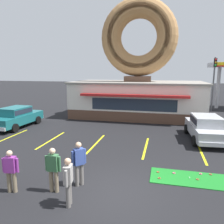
% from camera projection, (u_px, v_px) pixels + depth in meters
% --- Properties ---
extents(ground_plane, '(160.00, 160.00, 0.00)m').
position_uv_depth(ground_plane, '(116.00, 192.00, 7.94)').
color(ground_plane, black).
extents(donut_shop_building, '(12.30, 6.75, 10.96)m').
position_uv_depth(donut_shop_building, '(138.00, 78.00, 20.80)').
color(donut_shop_building, brown).
rests_on(donut_shop_building, ground).
extents(putting_mat, '(4.02, 1.39, 0.03)m').
position_uv_depth(putting_mat, '(201.00, 180.00, 8.80)').
color(putting_mat, '#197523').
rests_on(putting_mat, ground).
extents(mini_donut_near_left, '(0.13, 0.13, 0.04)m').
position_uv_depth(mini_donut_near_left, '(158.00, 172.00, 9.42)').
color(mini_donut_near_left, brown).
rests_on(mini_donut_near_left, putting_mat).
extents(mini_donut_near_right, '(0.13, 0.13, 0.04)m').
position_uv_depth(mini_donut_near_right, '(159.00, 178.00, 8.88)').
color(mini_donut_near_right, brown).
rests_on(mini_donut_near_right, putting_mat).
extents(mini_donut_mid_left, '(0.13, 0.13, 0.04)m').
position_uv_depth(mini_donut_mid_left, '(211.00, 174.00, 9.20)').
color(mini_donut_mid_left, brown).
rests_on(mini_donut_mid_left, putting_mat).
extents(mini_donut_mid_right, '(0.13, 0.13, 0.04)m').
position_uv_depth(mini_donut_mid_right, '(201.00, 174.00, 9.25)').
color(mini_donut_mid_right, '#D8667F').
rests_on(mini_donut_mid_right, putting_mat).
extents(mini_donut_far_left, '(0.13, 0.13, 0.04)m').
position_uv_depth(mini_donut_far_left, '(174.00, 173.00, 9.32)').
color(mini_donut_far_left, '#D8667F').
rests_on(mini_donut_far_left, putting_mat).
extents(mini_donut_far_centre, '(0.13, 0.13, 0.04)m').
position_uv_depth(mini_donut_far_centre, '(198.00, 179.00, 8.78)').
color(mini_donut_far_centre, brown).
rests_on(mini_donut_far_centre, putting_mat).
extents(golf_ball, '(0.04, 0.04, 0.04)m').
position_uv_depth(golf_ball, '(189.00, 178.00, 8.91)').
color(golf_ball, white).
rests_on(golf_ball, putting_mat).
extents(car_teal, '(2.15, 4.64, 1.60)m').
position_uv_depth(car_teal, '(17.00, 116.00, 17.03)').
color(car_teal, '#196066').
rests_on(car_teal, ground).
extents(car_silver, '(2.23, 4.68, 1.60)m').
position_uv_depth(car_silver, '(205.00, 127.00, 13.79)').
color(car_silver, '#B2B5BA').
rests_on(car_silver, ground).
extents(pedestrian_blue_sweater_man, '(0.59, 0.31, 1.59)m').
position_uv_depth(pedestrian_blue_sweater_man, '(11.00, 169.00, 7.80)').
color(pedestrian_blue_sweater_man, '#7F7056').
rests_on(pedestrian_blue_sweater_man, ground).
extents(pedestrian_hooded_kid, '(0.60, 0.26, 1.67)m').
position_uv_depth(pedestrian_hooded_kid, '(53.00, 168.00, 7.81)').
color(pedestrian_hooded_kid, '#7F7056').
rests_on(pedestrian_hooded_kid, ground).
extents(pedestrian_beanie_man, '(0.44, 0.46, 1.74)m').
position_uv_depth(pedestrian_beanie_man, '(79.00, 161.00, 8.25)').
color(pedestrian_beanie_man, slate).
rests_on(pedestrian_beanie_man, ground).
extents(pedestrian_crossing_woman, '(0.31, 0.59, 1.64)m').
position_uv_depth(pedestrian_crossing_woman, '(68.00, 180.00, 6.99)').
color(pedestrian_crossing_woman, slate).
rests_on(pedestrian_crossing_woman, ground).
extents(trash_bin, '(0.57, 0.57, 0.97)m').
position_uv_depth(trash_bin, '(202.00, 121.00, 17.07)').
color(trash_bin, '#51565B').
rests_on(trash_bin, ground).
extents(traffic_light_pole, '(0.28, 0.47, 5.80)m').
position_uv_depth(traffic_light_pole, '(214.00, 77.00, 23.55)').
color(traffic_light_pole, '#595B60').
rests_on(traffic_light_pole, ground).
extents(parking_stripe_far_left, '(0.12, 3.60, 0.01)m').
position_uv_depth(parking_stripe_far_left, '(11.00, 137.00, 14.64)').
color(parking_stripe_far_left, yellow).
rests_on(parking_stripe_far_left, ground).
extents(parking_stripe_left, '(0.12, 3.60, 0.01)m').
position_uv_depth(parking_stripe_left, '(51.00, 140.00, 13.95)').
color(parking_stripe_left, yellow).
rests_on(parking_stripe_left, ground).
extents(parking_stripe_mid_left, '(0.12, 3.60, 0.01)m').
position_uv_depth(parking_stripe_mid_left, '(96.00, 144.00, 13.26)').
color(parking_stripe_mid_left, yellow).
rests_on(parking_stripe_mid_left, ground).
extents(parking_stripe_centre, '(0.12, 3.60, 0.01)m').
position_uv_depth(parking_stripe_centre, '(146.00, 147.00, 12.57)').
color(parking_stripe_centre, yellow).
rests_on(parking_stripe_centre, ground).
extents(parking_stripe_mid_right, '(0.12, 3.60, 0.01)m').
position_uv_depth(parking_stripe_mid_right, '(201.00, 152.00, 11.88)').
color(parking_stripe_mid_right, yellow).
rests_on(parking_stripe_mid_right, ground).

